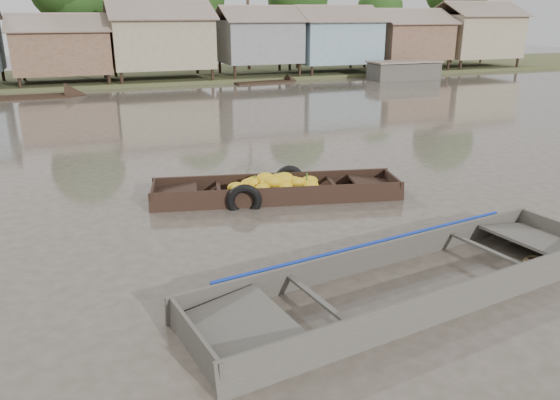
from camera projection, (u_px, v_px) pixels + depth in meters
name	position (u px, v px, depth m)	size (l,w,h in m)	color
ground	(271.00, 255.00, 10.93)	(120.00, 120.00, 0.00)	#464036
riverbank	(162.00, 34.00, 39.14)	(120.00, 12.47, 10.22)	#384723
banana_boat	(273.00, 190.00, 14.26)	(6.64, 2.85, 0.92)	black
viewer_boat	(411.00, 286.00, 9.55)	(8.43, 3.38, 0.66)	#413D37
distant_boats	(307.00, 82.00, 35.59)	(47.90, 16.31, 1.38)	black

